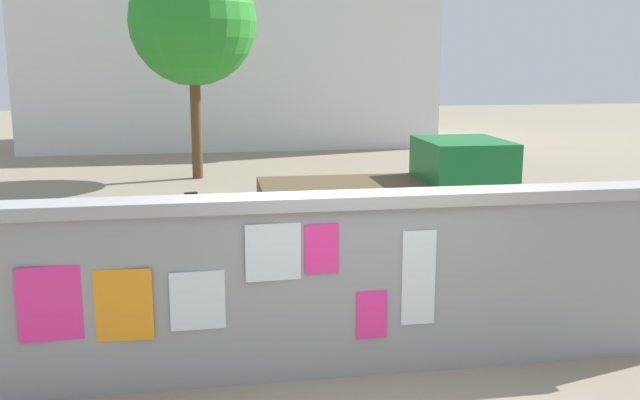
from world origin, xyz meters
name	(u,v)px	position (x,y,z in m)	size (l,w,h in m)	color
ground	(276,207)	(0.00, 8.00, 0.00)	(60.00, 60.00, 0.00)	gray
poster_wall	(362,281)	(-0.01, 0.00, 0.91)	(7.33, 0.42, 1.78)	gray
auto_rickshaw_truck	(396,205)	(1.32, 3.53, 0.90)	(3.62, 1.56, 1.85)	black
motorcycle	(129,281)	(-2.39, 1.82, 0.46)	(1.90, 0.56, 0.87)	black
bicycle_near	(183,230)	(-1.82, 4.72, 0.36)	(1.67, 0.56, 0.95)	black
person_walking	(582,236)	(2.85, 1.01, 0.99)	(0.40, 0.40, 1.62)	#D83F72
tree_roadside	(193,22)	(-1.59, 11.90, 3.90)	(3.15, 3.15, 5.49)	brown
building_background	(230,44)	(-0.34, 19.72, 3.52)	(14.06, 5.95, 7.01)	silver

